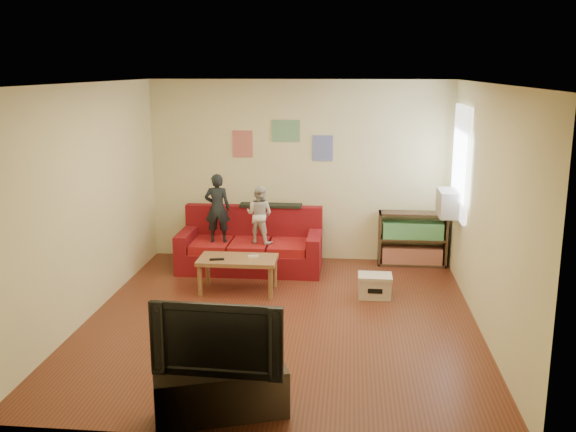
# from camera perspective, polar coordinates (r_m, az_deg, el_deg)

# --- Properties ---
(room_shell) EXTENTS (4.52, 5.02, 2.72)m
(room_shell) POSITION_cam_1_polar(r_m,az_deg,el_deg) (7.18, -0.63, 0.90)
(room_shell) COLOR brown
(room_shell) RESTS_ON ground
(sofa) EXTENTS (2.04, 0.94, 0.90)m
(sofa) POSITION_cam_1_polar(r_m,az_deg,el_deg) (9.37, -3.28, -2.84)
(sofa) COLOR maroon
(sofa) RESTS_ON ground
(child_a) EXTENTS (0.37, 0.26, 0.99)m
(child_a) POSITION_cam_1_polar(r_m,az_deg,el_deg) (9.13, -6.30, 0.70)
(child_a) COLOR black
(child_a) RESTS_ON sofa
(child_b) EXTENTS (0.48, 0.43, 0.83)m
(child_b) POSITION_cam_1_polar(r_m,az_deg,el_deg) (9.05, -2.56, 0.14)
(child_b) COLOR silver
(child_b) RESTS_ON sofa
(coffee_table) EXTENTS (1.01, 0.56, 0.46)m
(coffee_table) POSITION_cam_1_polar(r_m,az_deg,el_deg) (8.37, -4.48, -4.16)
(coffee_table) COLOR olive
(coffee_table) RESTS_ON ground
(remote) EXTENTS (0.19, 0.09, 0.02)m
(remote) POSITION_cam_1_polar(r_m,az_deg,el_deg) (8.28, -6.34, -3.85)
(remote) COLOR black
(remote) RESTS_ON coffee_table
(game_controller) EXTENTS (0.14, 0.08, 0.03)m
(game_controller) POSITION_cam_1_polar(r_m,az_deg,el_deg) (8.36, -3.08, -3.59)
(game_controller) COLOR white
(game_controller) RESTS_ON coffee_table
(bookshelf) EXTENTS (0.99, 0.30, 0.80)m
(bookshelf) POSITION_cam_1_polar(r_m,az_deg,el_deg) (9.66, 10.98, -2.24)
(bookshelf) COLOR #463423
(bookshelf) RESTS_ON ground
(window) EXTENTS (0.04, 1.08, 1.48)m
(window) POSITION_cam_1_polar(r_m,az_deg,el_deg) (8.84, 15.09, 4.65)
(window) COLOR white
(window) RESTS_ON room_shell
(ac_unit) EXTENTS (0.28, 0.55, 0.35)m
(ac_unit) POSITION_cam_1_polar(r_m,az_deg,el_deg) (8.91, 14.12, 1.12)
(ac_unit) COLOR #B7B2A3
(ac_unit) RESTS_ON window
(artwork_left) EXTENTS (0.30, 0.01, 0.40)m
(artwork_left) POSITION_cam_1_polar(r_m,az_deg,el_deg) (9.67, -4.06, 6.41)
(artwork_left) COLOR #D87266
(artwork_left) RESTS_ON room_shell
(artwork_center) EXTENTS (0.42, 0.01, 0.32)m
(artwork_center) POSITION_cam_1_polar(r_m,az_deg,el_deg) (9.56, -0.20, 7.58)
(artwork_center) COLOR #72B27F
(artwork_center) RESTS_ON room_shell
(artwork_right) EXTENTS (0.30, 0.01, 0.38)m
(artwork_right) POSITION_cam_1_polar(r_m,az_deg,el_deg) (9.55, 3.10, 6.04)
(artwork_right) COLOR #727FCC
(artwork_right) RESTS_ON room_shell
(file_box) EXTENTS (0.43, 0.33, 0.30)m
(file_box) POSITION_cam_1_polar(r_m,az_deg,el_deg) (8.29, 7.72, -6.16)
(file_box) COLOR beige
(file_box) RESTS_ON ground
(tv_stand) EXTENTS (1.16, 0.71, 0.41)m
(tv_stand) POSITION_cam_1_polar(r_m,az_deg,el_deg) (5.58, -5.97, -15.43)
(tv_stand) COLOR #35291F
(tv_stand) RESTS_ON ground
(television) EXTENTS (1.10, 0.19, 0.63)m
(television) POSITION_cam_1_polar(r_m,az_deg,el_deg) (5.36, -6.10, -10.52)
(television) COLOR black
(television) RESTS_ON tv_stand
(tissue) EXTENTS (0.13, 0.13, 0.11)m
(tissue) POSITION_cam_1_polar(r_m,az_deg,el_deg) (8.47, 6.72, -6.40)
(tissue) COLOR silver
(tissue) RESTS_ON ground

